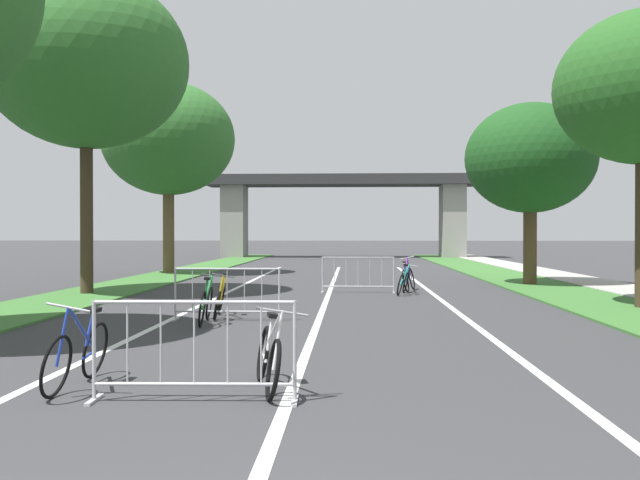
{
  "coord_description": "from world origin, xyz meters",
  "views": [
    {
      "loc": [
        0.66,
        -2.46,
        1.75
      ],
      "look_at": [
        -0.02,
        12.02,
        1.59
      ],
      "focal_mm": 38.27,
      "sensor_mm": 36.0,
      "label": 1
    }
  ],
  "objects_px": {
    "tree_left_oak_near": "(86,62)",
    "bicycle_yellow_0": "(220,301)",
    "bicycle_blue_2": "(78,354)",
    "bicycle_purple_1": "(408,278)",
    "crowd_barrier_third": "(358,275)",
    "bicycle_teal_3": "(403,282)",
    "tree_right_cypress_far": "(530,159)",
    "bicycle_green_4": "(206,304)",
    "crowd_barrier_nearest": "(194,352)",
    "tree_left_maple_mid": "(168,139)",
    "bicycle_white_5": "(269,358)",
    "crowd_barrier_second": "(227,295)"
  },
  "relations": [
    {
      "from": "tree_left_oak_near",
      "to": "bicycle_purple_1",
      "type": "height_order",
      "value": "tree_left_oak_near"
    },
    {
      "from": "crowd_barrier_third",
      "to": "bicycle_purple_1",
      "type": "height_order",
      "value": "crowd_barrier_third"
    },
    {
      "from": "crowd_barrier_third",
      "to": "bicycle_purple_1",
      "type": "relative_size",
      "value": 1.23
    },
    {
      "from": "bicycle_green_4",
      "to": "crowd_barrier_nearest",
      "type": "bearing_deg",
      "value": -84.08
    },
    {
      "from": "crowd_barrier_third",
      "to": "bicycle_white_5",
      "type": "xyz_separation_m",
      "value": [
        -1.1,
        -12.4,
        -0.15
      ]
    },
    {
      "from": "bicycle_teal_3",
      "to": "tree_left_maple_mid",
      "type": "bearing_deg",
      "value": 148.77
    },
    {
      "from": "tree_left_oak_near",
      "to": "bicycle_teal_3",
      "type": "distance_m",
      "value": 10.87
    },
    {
      "from": "crowd_barrier_third",
      "to": "bicycle_teal_3",
      "type": "distance_m",
      "value": 1.38
    },
    {
      "from": "tree_right_cypress_far",
      "to": "crowd_barrier_nearest",
      "type": "xyz_separation_m",
      "value": [
        -7.54,
        -15.96,
        -3.69
      ]
    },
    {
      "from": "bicycle_purple_1",
      "to": "bicycle_yellow_0",
      "type": "bearing_deg",
      "value": -109.82
    },
    {
      "from": "crowd_barrier_nearest",
      "to": "bicycle_purple_1",
      "type": "xyz_separation_m",
      "value": [
        3.32,
        13.49,
        -0.13
      ]
    },
    {
      "from": "tree_left_oak_near",
      "to": "bicycle_yellow_0",
      "type": "height_order",
      "value": "tree_left_oak_near"
    },
    {
      "from": "tree_left_oak_near",
      "to": "bicycle_yellow_0",
      "type": "distance_m",
      "value": 9.21
    },
    {
      "from": "tree_right_cypress_far",
      "to": "crowd_barrier_third",
      "type": "height_order",
      "value": "tree_right_cypress_far"
    },
    {
      "from": "bicycle_blue_2",
      "to": "bicycle_yellow_0",
      "type": "bearing_deg",
      "value": -91.53
    },
    {
      "from": "bicycle_teal_3",
      "to": "bicycle_white_5",
      "type": "xyz_separation_m",
      "value": [
        -2.38,
        -11.9,
        0.01
      ]
    },
    {
      "from": "bicycle_purple_1",
      "to": "bicycle_blue_2",
      "type": "distance_m",
      "value": 13.79
    },
    {
      "from": "crowd_barrier_second",
      "to": "bicycle_yellow_0",
      "type": "relative_size",
      "value": 1.29
    },
    {
      "from": "bicycle_white_5",
      "to": "bicycle_green_4",
      "type": "bearing_deg",
      "value": -84.43
    },
    {
      "from": "tree_left_maple_mid",
      "to": "bicycle_yellow_0",
      "type": "bearing_deg",
      "value": -70.96
    },
    {
      "from": "bicycle_white_5",
      "to": "bicycle_teal_3",
      "type": "bearing_deg",
      "value": -114.71
    },
    {
      "from": "bicycle_blue_2",
      "to": "bicycle_teal_3",
      "type": "height_order",
      "value": "bicycle_blue_2"
    },
    {
      "from": "bicycle_purple_1",
      "to": "tree_left_maple_mid",
      "type": "bearing_deg",
      "value": 153.65
    },
    {
      "from": "bicycle_white_5",
      "to": "tree_left_oak_near",
      "type": "bearing_deg",
      "value": -73.43
    },
    {
      "from": "tree_right_cypress_far",
      "to": "bicycle_blue_2",
      "type": "relative_size",
      "value": 3.57
    },
    {
      "from": "tree_right_cypress_far",
      "to": "bicycle_green_4",
      "type": "relative_size",
      "value": 3.43
    },
    {
      "from": "tree_left_oak_near",
      "to": "bicycle_blue_2",
      "type": "distance_m",
      "value": 13.6
    },
    {
      "from": "crowd_barrier_third",
      "to": "bicycle_purple_1",
      "type": "xyz_separation_m",
      "value": [
        1.51,
        0.56,
        -0.13
      ]
    },
    {
      "from": "tree_right_cypress_far",
      "to": "bicycle_green_4",
      "type": "xyz_separation_m",
      "value": [
        -8.72,
        -9.95,
        -3.83
      ]
    },
    {
      "from": "tree_left_maple_mid",
      "to": "bicycle_teal_3",
      "type": "distance_m",
      "value": 14.08
    },
    {
      "from": "tree_left_oak_near",
      "to": "bicycle_blue_2",
      "type": "xyz_separation_m",
      "value": [
        4.38,
        -11.32,
        -6.15
      ]
    },
    {
      "from": "tree_left_oak_near",
      "to": "tree_left_maple_mid",
      "type": "height_order",
      "value": "tree_left_oak_near"
    },
    {
      "from": "bicycle_blue_2",
      "to": "bicycle_teal_3",
      "type": "distance_m",
      "value": 12.71
    },
    {
      "from": "bicycle_yellow_0",
      "to": "bicycle_teal_3",
      "type": "relative_size",
      "value": 1.05
    },
    {
      "from": "crowd_barrier_nearest",
      "to": "bicycle_teal_3",
      "type": "relative_size",
      "value": 1.36
    },
    {
      "from": "tree_left_oak_near",
      "to": "bicycle_purple_1",
      "type": "distance_m",
      "value": 11.14
    },
    {
      "from": "crowd_barrier_third",
      "to": "tree_left_maple_mid",
      "type": "bearing_deg",
      "value": 132.53
    },
    {
      "from": "bicycle_purple_1",
      "to": "bicycle_blue_2",
      "type": "xyz_separation_m",
      "value": [
        -4.77,
        -12.94,
        0.0
      ]
    },
    {
      "from": "tree_left_oak_near",
      "to": "tree_right_cypress_far",
      "type": "distance_m",
      "value": 14.18
    },
    {
      "from": "crowd_barrier_nearest",
      "to": "bicycle_white_5",
      "type": "relative_size",
      "value": 1.33
    },
    {
      "from": "bicycle_yellow_0",
      "to": "bicycle_blue_2",
      "type": "height_order",
      "value": "bicycle_blue_2"
    },
    {
      "from": "crowd_barrier_nearest",
      "to": "bicycle_teal_3",
      "type": "xyz_separation_m",
      "value": [
        3.09,
        12.43,
        -0.16
      ]
    },
    {
      "from": "crowd_barrier_nearest",
      "to": "crowd_barrier_second",
      "type": "height_order",
      "value": "same"
    },
    {
      "from": "bicycle_teal_3",
      "to": "bicycle_white_5",
      "type": "distance_m",
      "value": 12.14
    },
    {
      "from": "bicycle_teal_3",
      "to": "tree_left_oak_near",
      "type": "bearing_deg",
      "value": -162.83
    },
    {
      "from": "tree_right_cypress_far",
      "to": "bicycle_yellow_0",
      "type": "xyz_separation_m",
      "value": [
        -8.64,
        -8.99,
        -3.86
      ]
    },
    {
      "from": "tree_left_maple_mid",
      "to": "bicycle_green_4",
      "type": "bearing_deg",
      "value": -72.31
    },
    {
      "from": "crowd_barrier_nearest",
      "to": "bicycle_teal_3",
      "type": "height_order",
      "value": "crowd_barrier_nearest"
    },
    {
      "from": "crowd_barrier_second",
      "to": "bicycle_yellow_0",
      "type": "distance_m",
      "value": 0.58
    },
    {
      "from": "bicycle_yellow_0",
      "to": "crowd_barrier_second",
      "type": "bearing_deg",
      "value": 109.58
    }
  ]
}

